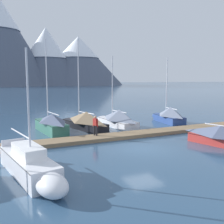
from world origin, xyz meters
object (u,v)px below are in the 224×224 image
at_px(person_on_dock, 95,124).
at_px(sailboat_mid_dock_port, 50,123).
at_px(sailboat_mid_dock_starboard, 84,120).
at_px(sailboat_far_berth, 117,118).
at_px(sailboat_second_berth, 32,166).
at_px(sailboat_end_of_dock, 168,115).

bearing_deg(person_on_dock, sailboat_mid_dock_port, 125.64).
xyz_separation_m(sailboat_mid_dock_starboard, sailboat_far_berth, (3.69, 0.11, -0.00)).
distance_m(sailboat_second_berth, person_on_dock, 9.20).
bearing_deg(sailboat_mid_dock_starboard, sailboat_mid_dock_port, -174.44).
height_order(sailboat_second_berth, sailboat_mid_dock_starboard, sailboat_mid_dock_starboard).
distance_m(sailboat_mid_dock_port, person_on_dock, 5.36).
bearing_deg(sailboat_mid_dock_starboard, sailboat_far_berth, 1.64).
relative_size(sailboat_second_berth, sailboat_mid_dock_starboard, 0.79).
xyz_separation_m(sailboat_second_berth, person_on_dock, (5.82, 7.10, 0.61)).
height_order(sailboat_far_berth, person_on_dock, sailboat_far_berth).
bearing_deg(sailboat_far_berth, person_on_dock, -130.19).
height_order(sailboat_second_berth, sailboat_end_of_dock, sailboat_end_of_dock).
height_order(sailboat_mid_dock_starboard, sailboat_far_berth, sailboat_mid_dock_starboard).
distance_m(sailboat_second_berth, sailboat_mid_dock_starboard, 13.30).
relative_size(sailboat_far_berth, sailboat_end_of_dock, 1.00).
relative_size(sailboat_mid_dock_starboard, sailboat_end_of_dock, 1.21).
bearing_deg(sailboat_second_berth, sailboat_mid_dock_starboard, 62.37).
xyz_separation_m(sailboat_second_berth, sailboat_mid_dock_starboard, (6.17, 11.78, 0.21)).
xyz_separation_m(sailboat_mid_dock_port, sailboat_end_of_dock, (13.78, 0.51, -0.01)).
distance_m(sailboat_mid_dock_starboard, person_on_dock, 4.71).
bearing_deg(person_on_dock, sailboat_end_of_dock, 24.50).
distance_m(sailboat_mid_dock_port, sailboat_mid_dock_starboard, 3.49).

